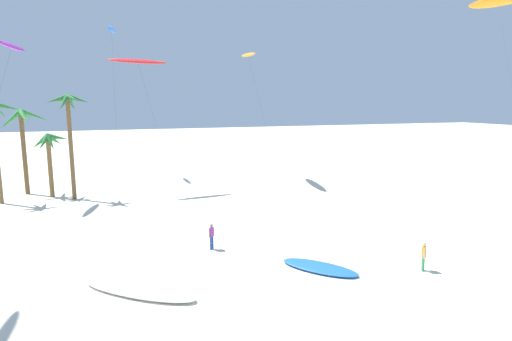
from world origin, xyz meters
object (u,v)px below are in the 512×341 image
object	(u,v)px
person_foreground_walker	(424,255)
person_near_right	(212,235)
palm_tree_3	(49,147)
grounded_kite_0	(320,267)
palm_tree_4	(69,115)
flying_kite_1	(248,55)
flying_kite_5	(111,30)
grounded_kite_2	(139,290)
palm_tree_2	(22,127)
flying_kite_2	(498,1)
flying_kite_0	(12,46)
flying_kite_3	(138,61)

from	to	relation	value
person_foreground_walker	person_near_right	xyz separation A→B (m)	(-10.18, 7.40, 0.02)
palm_tree_3	grounded_kite_0	xyz separation A→B (m)	(15.95, -25.19, -4.84)
palm_tree_4	flying_kite_1	xyz separation A→B (m)	(19.23, 3.87, 6.61)
flying_kite_1	flying_kite_5	size ratio (longest dim) A/B	0.82
grounded_kite_2	person_foreground_walker	distance (m)	15.32
palm_tree_3	person_foreground_walker	size ratio (longest dim) A/B	3.83
palm_tree_4	person_near_right	size ratio (longest dim) A/B	5.99
palm_tree_3	flying_kite_5	distance (m)	18.25
flying_kite_1	flying_kite_5	world-z (taller)	flying_kite_5
palm_tree_2	person_foreground_walker	world-z (taller)	palm_tree_2
palm_tree_2	flying_kite_2	size ratio (longest dim) A/B	0.41
flying_kite_5	person_near_right	xyz separation A→B (m)	(4.37, -30.81, -17.08)
flying_kite_0	grounded_kite_0	distance (m)	33.15
flying_kite_0	flying_kite_5	size ratio (longest dim) A/B	0.78
person_near_right	palm_tree_3	bearing A→B (deg)	119.05
palm_tree_4	grounded_kite_0	xyz separation A→B (m)	(13.88, -23.43, -7.95)
flying_kite_0	flying_kite_2	xyz separation A→B (m)	(48.33, -7.97, 5.94)
flying_kite_1	flying_kite_3	size ratio (longest dim) A/B	1.12
palm_tree_4	flying_kite_2	distance (m)	46.31
palm_tree_3	grounded_kite_0	world-z (taller)	palm_tree_3
palm_tree_3	flying_kite_2	distance (m)	49.44
flying_kite_2	flying_kite_5	world-z (taller)	flying_kite_2
flying_kite_3	grounded_kite_2	xyz separation A→B (m)	(-2.51, -24.56, -13.19)
flying_kite_5	person_near_right	world-z (taller)	flying_kite_5
palm_tree_2	flying_kite_5	world-z (taller)	flying_kite_5
flying_kite_0	flying_kite_1	world-z (taller)	flying_kite_1
flying_kite_3	person_near_right	xyz separation A→B (m)	(2.38, -19.82, -12.43)
palm_tree_4	person_foreground_walker	distance (m)	32.78
grounded_kite_0	flying_kite_5	bearing A→B (deg)	104.38
flying_kite_0	flying_kite_3	size ratio (longest dim) A/B	1.07
flying_kite_0	flying_kite_1	bearing A→B (deg)	8.18
flying_kite_0	grounded_kite_2	xyz separation A→B (m)	(8.37, -23.42, -14.02)
flying_kite_5	person_foreground_walker	size ratio (longest dim) A/B	11.40
flying_kite_2	grounded_kite_2	xyz separation A→B (m)	(-39.96, -15.45, -19.96)
person_foreground_walker	flying_kite_2	bearing A→B (deg)	36.04
palm_tree_3	flying_kite_1	world-z (taller)	flying_kite_1
grounded_kite_2	person_near_right	distance (m)	6.85
grounded_kite_0	flying_kite_3	bearing A→B (deg)	106.14
palm_tree_4	person_foreground_walker	world-z (taller)	palm_tree_4
flying_kite_5	person_near_right	size ratio (longest dim) A/B	11.22
palm_tree_2	grounded_kite_0	world-z (taller)	palm_tree_2
flying_kite_2	palm_tree_3	bearing A→B (deg)	168.69
palm_tree_3	grounded_kite_0	bearing A→B (deg)	-57.66
flying_kite_2	palm_tree_2	bearing A→B (deg)	166.50
flying_kite_0	flying_kite_5	xyz separation A→B (m)	(8.89, 12.14, 3.81)
palm_tree_2	flying_kite_1	xyz separation A→B (m)	(23.83, -0.34, 7.91)
palm_tree_2	grounded_kite_0	distance (m)	33.91
flying_kite_3	person_near_right	distance (m)	23.51
flying_kite_2	flying_kite_3	xyz separation A→B (m)	(-37.45, 9.11, -6.78)
palm_tree_2	flying_kite_2	distance (m)	51.81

